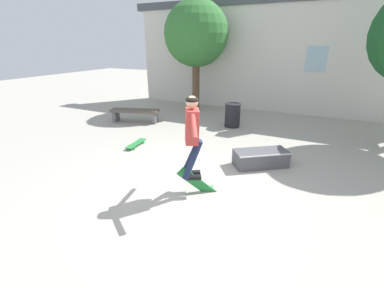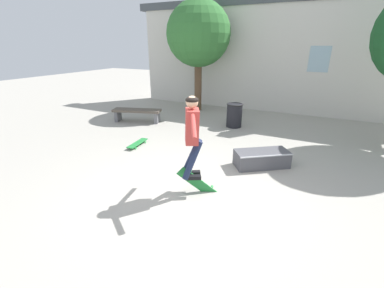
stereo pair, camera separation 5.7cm
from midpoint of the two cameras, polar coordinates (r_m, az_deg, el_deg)
ground_plane at (r=4.95m, az=-1.02°, el=-10.75°), size 40.00×40.00×0.00m
building_backdrop at (r=11.18m, az=17.41°, el=18.45°), size 12.02×0.52×5.39m
tree_left at (r=10.76m, az=1.61°, el=23.18°), size 2.49×2.49×4.24m
park_bench at (r=9.44m, az=-11.95°, el=6.82°), size 1.76×0.96×0.45m
skate_ledge at (r=6.09m, az=15.46°, el=-3.14°), size 1.29×1.12×0.37m
trash_bin at (r=8.77m, az=9.56°, el=6.44°), size 0.55×0.55×0.79m
skater at (r=4.44m, az=0.38°, el=2.99°), size 0.73×1.20×1.51m
skateboard_flipping at (r=4.88m, az=1.63°, el=-8.72°), size 0.72×0.38×0.71m
skateboard_resting at (r=7.24m, az=-11.80°, el=0.18°), size 0.28×0.81×0.08m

